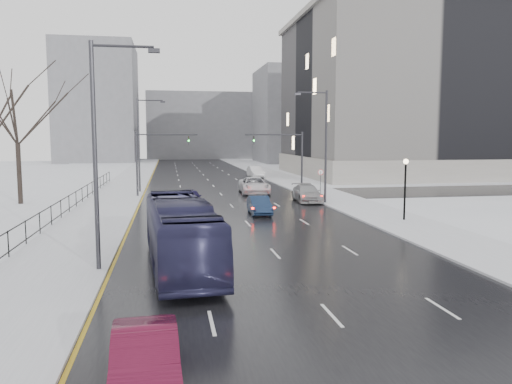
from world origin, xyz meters
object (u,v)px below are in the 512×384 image
sedan_right_cross (254,185)px  sedan_right_distant (256,172)px  tree_park_e (21,205)px  mast_signal_left (148,156)px  streetlight_r_mid (323,141)px  sedan_right_near (259,205)px  sedan_right_far (307,193)px  streetlight_l_far (141,140)px  sedan_left_near (145,361)px  streetlight_l_near (100,145)px  bus (181,233)px  sedan_center_near (190,198)px  no_uturn_sign (321,175)px  lamppost_r_mid (405,180)px  mast_signal_right (292,155)px

sedan_right_cross → sedan_right_distant: size_ratio=1.21×
tree_park_e → mast_signal_left: size_ratio=2.08×
streetlight_r_mid → sedan_right_near: (-6.63, -5.01, -4.88)m
mast_signal_left → sedan_right_near: bearing=-55.7°
sedan_right_near → sedan_right_far: (5.67, 6.67, 0.08)m
streetlight_l_far → sedan_left_near: 43.36m
sedan_right_near → sedan_right_far: size_ratio=0.79×
streetlight_r_mid → streetlight_l_near: bearing=-129.2°
mast_signal_left → sedan_left_near: 39.20m
streetlight_l_near → sedan_left_near: 12.27m
streetlight_l_far → mast_signal_left: streetlight_l_far is taller
bus → tree_park_e: bearing=115.0°
sedan_center_near → sedan_right_distant: sedan_right_distant is taller
sedan_right_near → no_uturn_sign: bearing=51.0°
streetlight_r_mid → bus: size_ratio=0.89×
lamppost_r_mid → sedan_left_near: lamppost_r_mid is taller
tree_park_e → streetlight_r_mid: 27.25m
streetlight_l_far → no_uturn_sign: (17.37, -8.00, -3.32)m
streetlight_l_near → streetlight_l_far: (0.00, 32.00, 0.00)m
mast_signal_left → streetlight_r_mid: bearing=-27.3°
sedan_left_near → sedan_right_distant: sedan_right_distant is taller
streetlight_r_mid → streetlight_l_far: bearing=143.7°
streetlight_l_near → sedan_right_far: bearing=54.6°
streetlight_r_mid → bus: streetlight_r_mid is taller
sedan_right_near → tree_park_e: bearing=156.9°
mast_signal_left → sedan_right_cross: size_ratio=1.05×
streetlight_r_mid → mast_signal_left: size_ratio=1.54×
sedan_right_far → sedan_right_distant: (0.00, 27.80, 0.07)m
streetlight_l_near → sedan_right_cross: bearing=68.1°
lamppost_r_mid → sedan_right_near: (-9.47, 4.99, -2.21)m
lamppost_r_mid → mast_signal_left: size_ratio=0.66×
streetlight_r_mid → streetlight_l_near: (-16.33, -20.00, 0.00)m
streetlight_r_mid → mast_signal_left: bearing=152.7°
streetlight_r_mid → sedan_center_near: (-11.67, 0.48, -4.84)m
bus → sedan_right_far: 24.64m
sedan_right_far → sedan_right_near: bearing=-127.8°
sedan_right_near → mast_signal_left: bearing=125.7°
streetlight_l_far → sedan_left_near: streetlight_l_far is taller
tree_park_e → bus: tree_park_e is taller
sedan_left_near → sedan_right_far: bearing=65.5°
sedan_right_distant → lamppost_r_mid: bearing=-85.9°
streetlight_r_mid → sedan_right_far: streetlight_r_mid is taller
lamppost_r_mid → mast_signal_right: mast_signal_right is taller
streetlight_l_near → sedan_right_cross: (11.67, 29.00, -4.72)m
streetlight_l_far → lamppost_r_mid: (19.17, -22.00, -2.67)m
bus → mast_signal_right: bearing=62.1°
sedan_right_cross → bus: bearing=-104.3°
streetlight_r_mid → sedan_center_near: size_ratio=2.30×
streetlight_l_near → lamppost_r_mid: streetlight_l_near is taller
mast_signal_right → sedan_center_near: mast_signal_right is taller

